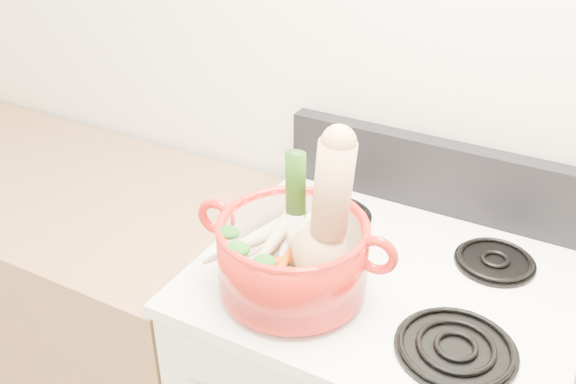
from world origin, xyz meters
The scene contains 23 objects.
wall_back centered at (0.00, 1.75, 1.30)m, with size 3.50×0.02×2.60m, color silver.
cooktop centered at (0.00, 1.40, 0.93)m, with size 0.78×0.67×0.03m, color silver.
control_backsplash centered at (0.00, 1.70, 1.04)m, with size 0.76×0.05×0.18m, color black.
counter_left centered at (-1.07, 1.40, 0.45)m, with size 1.36×0.65×0.90m, color #8E6643.
burner_front_left centered at (-0.19, 1.24, 0.96)m, with size 0.22×0.22×0.02m, color black.
burner_front_right centered at (0.19, 1.24, 0.96)m, with size 0.22×0.22×0.02m, color black.
burner_back_left centered at (-0.19, 1.54, 0.96)m, with size 0.17×0.17×0.02m, color black.
burner_back_right centered at (0.19, 1.54, 0.96)m, with size 0.17×0.17×0.02m, color black.
dutch_oven centered at (-0.15, 1.24, 1.04)m, with size 0.30×0.30×0.15m, color #AE170E.
pot_handle_left centered at (-0.32, 1.23, 1.09)m, with size 0.08×0.08×0.02m, color #AE170E.
pot_handle_right centered at (0.02, 1.26, 1.09)m, with size 0.08×0.08×0.02m, color #AE170E.
squash centered at (-0.10, 1.27, 1.15)m, with size 0.12×0.12×0.30m, color tan, non-canonical shape.
leek centered at (-0.16, 1.28, 1.13)m, with size 0.04×0.04×0.26m, color white.
ginger centered at (-0.15, 1.32, 1.02)m, with size 0.08×0.06×0.04m, color #CBB97D.
parsnip_0 centered at (-0.19, 1.29, 1.02)m, with size 0.04×0.04×0.21m, color beige.
parsnip_1 centered at (-0.22, 1.25, 1.03)m, with size 0.04×0.04×0.19m, color beige.
parsnip_2 centered at (-0.19, 1.28, 1.03)m, with size 0.04×0.04×0.20m, color beige.
parsnip_3 centered at (-0.26, 1.25, 1.04)m, with size 0.04×0.04×0.20m, color beige.
parsnip_4 centered at (-0.19, 1.32, 1.05)m, with size 0.04×0.04×0.22m, color beige.
parsnip_5 centered at (-0.20, 1.26, 1.05)m, with size 0.04×0.04×0.23m, color beige.
carrot_0 centered at (-0.18, 1.21, 1.02)m, with size 0.04×0.04×0.18m, color orange.
carrot_1 centered at (-0.19, 1.22, 1.02)m, with size 0.03×0.03×0.16m, color #BC4309.
carrot_2 centered at (-0.15, 1.19, 1.03)m, with size 0.03×0.03×0.18m, color #D8530A.
Camera 1 is at (0.33, 0.34, 1.79)m, focal length 40.00 mm.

